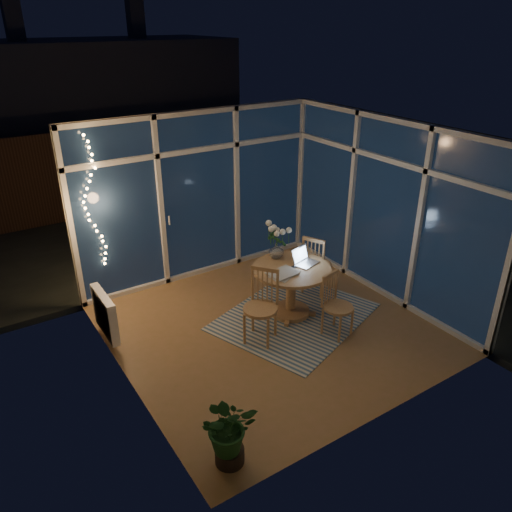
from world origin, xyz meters
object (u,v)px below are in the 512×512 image
Objects in this scene: chair_right at (317,263)px; potted_plant at (229,431)px; flower_vase at (276,251)px; chair_left at (260,307)px; chair_front at (338,306)px; dining_table at (291,291)px; laptop at (307,256)px.

chair_right is 1.27× the size of potted_plant.
chair_right is at bearing -5.65° from flower_vase.
potted_plant is (-1.32, -1.48, -0.12)m from chair_left.
dining_table is at bearing 92.84° from chair_front.
flower_vase is at bearing 87.61° from chair_front.
dining_table is 1.11× the size of chair_right.
flower_vase is at bearing 104.88° from laptop.
dining_table is 0.78m from chair_left.
chair_right reaches higher than flower_vase.
flower_vase reaches higher than potted_plant.
chair_left is at bearing 141.33° from chair_front.
laptop is at bearing 74.83° from chair_front.
potted_plant is at bearing -138.78° from dining_table.
chair_right is 3.44m from potted_plant.
laptop reaches higher than chair_front.
flower_vase is at bearing 46.56° from potted_plant.
chair_left is 1.03m from flower_vase.
laptop is 2.91m from potted_plant.
dining_table is 1.08× the size of chair_left.
chair_left reaches higher than dining_table.
potted_plant is at bearing -79.26° from chair_left.
dining_table is at bearing 75.44° from chair_left.
chair_left is at bearing -179.85° from laptop.
flower_vase is (0.71, 0.67, 0.34)m from chair_left.
potted_plant reaches higher than dining_table.
chair_front is 1.15× the size of potted_plant.
chair_front is at bearing 24.89° from potted_plant.
chair_right is 4.59× the size of flower_vase.
flower_vase is (0.00, 0.37, 0.47)m from dining_table.
chair_left is 3.06× the size of laptop.
laptop is (-0.47, -0.32, 0.37)m from chair_right.
chair_front is (-0.50, -1.04, -0.05)m from chair_right.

